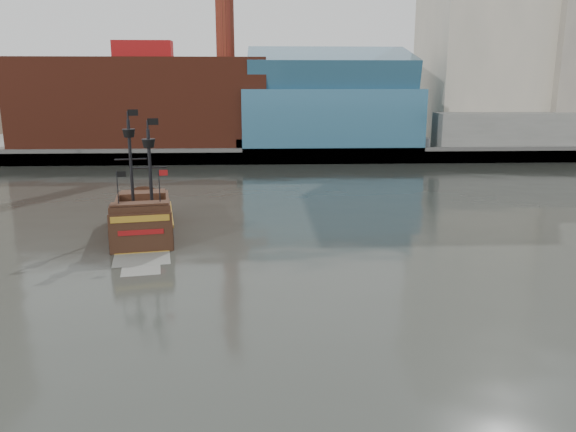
{
  "coord_description": "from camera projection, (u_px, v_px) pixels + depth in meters",
  "views": [
    {
      "loc": [
        -1.98,
        -28.91,
        12.97
      ],
      "look_at": [
        -0.16,
        8.78,
        4.0
      ],
      "focal_mm": 35.0,
      "sensor_mm": 36.0,
      "label": 1
    }
  ],
  "objects": [
    {
      "name": "seawall",
      "position": [
        273.0,
        156.0,
        91.62
      ],
      "size": [
        220.0,
        1.0,
        2.6
      ],
      "primitive_type": "cube",
      "color": "#4C4C49",
      "rests_on": "ground"
    },
    {
      "name": "ground",
      "position": [
        298.0,
        322.0,
        31.19
      ],
      "size": [
        400.0,
        400.0,
        0.0
      ],
      "primitive_type": "plane",
      "color": "#242621",
      "rests_on": "ground"
    },
    {
      "name": "skyline",
      "position": [
        297.0,
        21.0,
        107.93
      ],
      "size": [
        149.0,
        45.0,
        62.0
      ],
      "color": "#7F674C",
      "rests_on": "promenade_far"
    },
    {
      "name": "pirate_ship",
      "position": [
        143.0,
        222.0,
        49.23
      ],
      "size": [
        7.23,
        15.96,
        11.52
      ],
      "rotation": [
        0.0,
        0.0,
        0.18
      ],
      "color": "black",
      "rests_on": "ground"
    },
    {
      "name": "promenade_far",
      "position": [
        270.0,
        140.0,
        120.36
      ],
      "size": [
        220.0,
        60.0,
        2.0
      ],
      "primitive_type": "cube",
      "color": "slate",
      "rests_on": "ground"
    }
  ]
}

